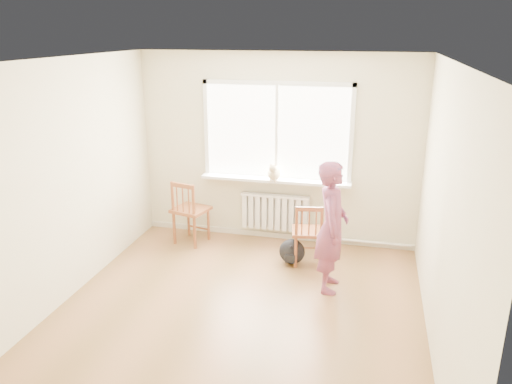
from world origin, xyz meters
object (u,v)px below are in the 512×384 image
Objects in this scene: person at (332,227)px; chair_right at (308,234)px; chair_left at (189,212)px; cat at (274,172)px; backpack at (292,251)px.

chair_right is at bearing 28.67° from person.
person is (2.10, -0.86, 0.31)m from chair_left.
chair_right is 1.99× the size of cat.
backpack is at bearing -60.91° from cat.
chair_right is 2.48× the size of backpack.
chair_left is 1.35m from cat.
cat is at bearing -55.31° from chair_right.
chair_right is (1.76, -0.29, -0.05)m from chair_left.
chair_left reaches higher than chair_right.
cat reaches higher than chair_left.
cat is 1.25× the size of backpack.
chair_left is 2.29m from person.
person is at bearing 172.18° from chair_left.
chair_left is at bearing -168.11° from cat.
cat reaches higher than backpack.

